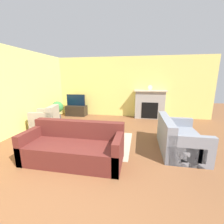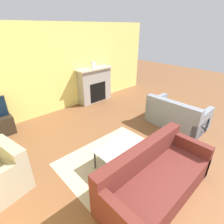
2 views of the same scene
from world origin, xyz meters
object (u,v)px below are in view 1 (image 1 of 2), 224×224
tv (76,100)px  coffee_table (90,130)px  armchair_by_window (46,120)px  potted_plant (58,108)px  mantel_clock (150,87)px  couch_loveseat (178,139)px  couch_sectional (74,148)px

tv → coffee_table: bearing=-60.2°
tv → armchair_by_window: bearing=-97.9°
tv → potted_plant: tv is taller
armchair_by_window → coffee_table: 2.14m
coffee_table → armchair_by_window: bearing=154.7°
armchair_by_window → mantel_clock: (3.66, 2.11, 1.06)m
coffee_table → potted_plant: (-2.19, 2.16, 0.12)m
potted_plant → tv: bearing=54.5°
armchair_by_window → tv: bearing=160.6°
couch_loveseat → mantel_clock: (-0.54, 3.02, 1.08)m
couch_sectional → potted_plant: couch_sectional is taller
tv → coffee_table: (1.66, -2.90, -0.36)m
couch_loveseat → couch_sectional: bearing=111.0°
armchair_by_window → mantel_clock: size_ratio=4.11×
couch_sectional → couch_loveseat: (2.34, 0.90, -0.00)m
couch_sectional → potted_plant: 3.72m
tv → couch_sectional: 4.13m
coffee_table → mantel_clock: 3.62m
tv → mantel_clock: size_ratio=3.97×
couch_sectional → mantel_clock: (1.80, 3.92, 1.08)m
coffee_table → mantel_clock: bearing=60.3°
couch_loveseat → armchair_by_window: 4.30m
tv → armchair_by_window: size_ratio=0.97×
mantel_clock → potted_plant: bearing=-167.4°
couch_sectional → couch_loveseat: size_ratio=1.37×
couch_sectional → coffee_table: size_ratio=2.11×
armchair_by_window → mantel_clock: mantel_clock is taller
armchair_by_window → coffee_table: bearing=53.2°
armchair_by_window → potted_plant: 1.28m
mantel_clock → coffee_table: bearing=-119.7°
couch_loveseat → coffee_table: 2.27m
tv → couch_sectional: tv is taller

